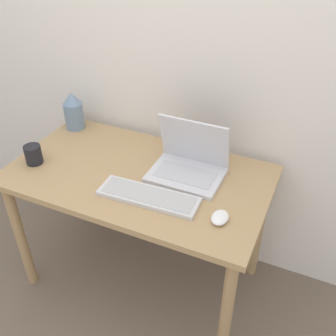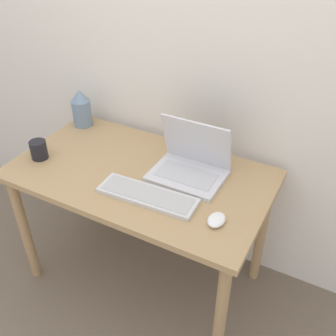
{
  "view_description": "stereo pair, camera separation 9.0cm",
  "coord_description": "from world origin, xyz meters",
  "px_view_note": "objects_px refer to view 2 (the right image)",
  "views": [
    {
      "loc": [
        0.72,
        -0.93,
        1.75
      ],
      "look_at": [
        0.16,
        0.3,
        0.8
      ],
      "focal_mm": 42.0,
      "sensor_mm": 36.0,
      "label": 1
    },
    {
      "loc": [
        0.8,
        -0.89,
        1.75
      ],
      "look_at": [
        0.16,
        0.3,
        0.8
      ],
      "focal_mm": 42.0,
      "sensor_mm": 36.0,
      "label": 2
    }
  ],
  "objects_px": {
    "mouse": "(216,220)",
    "mug": "(39,150)",
    "vase": "(81,108)",
    "laptop": "(190,164)",
    "keyboard": "(147,195)"
  },
  "relations": [
    {
      "from": "mouse",
      "to": "vase",
      "type": "bearing_deg",
      "value": 157.87
    },
    {
      "from": "mouse",
      "to": "vase",
      "type": "xyz_separation_m",
      "value": [
        -0.95,
        0.38,
        0.09
      ]
    },
    {
      "from": "laptop",
      "to": "mug",
      "type": "height_order",
      "value": "laptop"
    },
    {
      "from": "vase",
      "to": "mug",
      "type": "bearing_deg",
      "value": -86.24
    },
    {
      "from": "keyboard",
      "to": "mug",
      "type": "bearing_deg",
      "value": 178.6
    },
    {
      "from": "vase",
      "to": "laptop",
      "type": "bearing_deg",
      "value": -11.12
    },
    {
      "from": "mug",
      "to": "keyboard",
      "type": "bearing_deg",
      "value": -1.4
    },
    {
      "from": "keyboard",
      "to": "vase",
      "type": "distance_m",
      "value": 0.74
    },
    {
      "from": "laptop",
      "to": "vase",
      "type": "bearing_deg",
      "value": 168.88
    },
    {
      "from": "laptop",
      "to": "keyboard",
      "type": "height_order",
      "value": "laptop"
    },
    {
      "from": "keyboard",
      "to": "vase",
      "type": "xyz_separation_m",
      "value": [
        -0.63,
        0.38,
        0.09
      ]
    },
    {
      "from": "laptop",
      "to": "keyboard",
      "type": "relative_size",
      "value": 0.74
    },
    {
      "from": "laptop",
      "to": "mouse",
      "type": "xyz_separation_m",
      "value": [
        0.23,
        -0.24,
        -0.04
      ]
    },
    {
      "from": "mouse",
      "to": "mug",
      "type": "relative_size",
      "value": 1.03
    },
    {
      "from": "keyboard",
      "to": "vase",
      "type": "relative_size",
      "value": 2.13
    }
  ]
}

